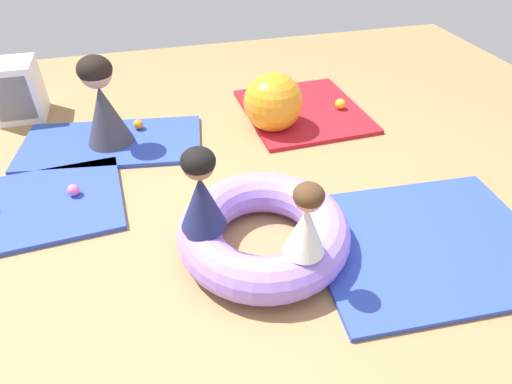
% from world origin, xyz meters
% --- Properties ---
extents(ground_plane, '(8.00, 8.00, 0.00)m').
position_xyz_m(ground_plane, '(0.00, 0.00, 0.00)').
color(ground_plane, '#9E7549').
extents(gym_mat_far_left, '(1.63, 1.05, 0.04)m').
position_xyz_m(gym_mat_far_left, '(-1.64, 0.78, 0.02)').
color(gym_mat_far_left, '#2D47B7').
rests_on(gym_mat_far_left, ground).
extents(gym_mat_near_left, '(1.20, 1.31, 0.04)m').
position_xyz_m(gym_mat_near_left, '(0.99, 1.72, 0.02)').
color(gym_mat_near_left, '#B21923').
rests_on(gym_mat_near_left, ground).
extents(gym_mat_far_right, '(1.63, 1.32, 0.04)m').
position_xyz_m(gym_mat_far_right, '(1.14, -0.32, 0.02)').
color(gym_mat_far_right, '#2D47B7').
rests_on(gym_mat_far_right, ground).
extents(gym_mat_near_right, '(1.71, 1.03, 0.04)m').
position_xyz_m(gym_mat_near_right, '(-0.92, 1.58, 0.02)').
color(gym_mat_near_right, '#2D47B7').
rests_on(gym_mat_near_right, ground).
extents(inflatable_cushion, '(1.14, 1.14, 0.29)m').
position_xyz_m(inflatable_cushion, '(0.07, -0.05, 0.15)').
color(inflatable_cushion, '#9975EA').
rests_on(inflatable_cushion, ground).
extents(child_in_navy, '(0.33, 0.33, 0.56)m').
position_xyz_m(child_in_navy, '(-0.32, -0.05, 0.56)').
color(child_in_navy, navy).
rests_on(child_in_navy, inflatable_cushion).
extents(child_in_white, '(0.34, 0.34, 0.47)m').
position_xyz_m(child_in_white, '(0.20, -0.41, 0.52)').
color(child_in_white, white).
rests_on(child_in_white, inflatable_cushion).
extents(adult_seated, '(0.49, 0.49, 0.80)m').
position_xyz_m(adult_seated, '(-0.92, 1.58, 0.43)').
color(adult_seated, '#383842').
rests_on(adult_seated, gym_mat_near_right).
extents(play_ball_orange, '(0.09, 0.09, 0.09)m').
position_xyz_m(play_ball_orange, '(-0.67, 1.74, 0.09)').
color(play_ball_orange, orange).
rests_on(play_ball_orange, gym_mat_near_right).
extents(play_ball_pink, '(0.09, 0.09, 0.09)m').
position_xyz_m(play_ball_pink, '(-1.20, 0.83, 0.09)').
color(play_ball_pink, pink).
rests_on(play_ball_pink, gym_mat_far_left).
extents(play_ball_yellow, '(0.11, 0.11, 0.11)m').
position_xyz_m(play_ball_yellow, '(1.36, 1.63, 0.09)').
color(play_ball_yellow, yellow).
rests_on(play_ball_yellow, gym_mat_near_left).
extents(exercise_ball_large, '(0.56, 0.56, 0.56)m').
position_xyz_m(exercise_ball_large, '(0.59, 1.49, 0.28)').
color(exercise_ball_large, orange).
rests_on(exercise_ball_large, ground).
extents(storage_cube, '(0.44, 0.44, 0.56)m').
position_xyz_m(storage_cube, '(-1.78, 2.36, 0.28)').
color(storage_cube, white).
rests_on(storage_cube, ground).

